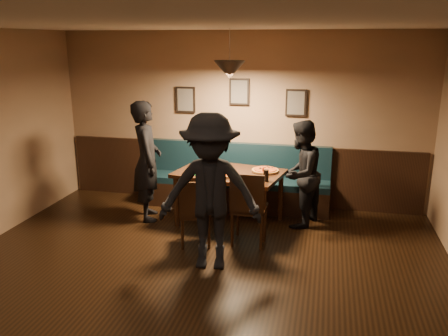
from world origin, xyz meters
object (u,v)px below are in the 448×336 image
dining_table (229,198)px  diner_right (301,174)px  chair_near_left (195,211)px  chair_near_right (249,207)px  diner_front (210,192)px  booth_bench (236,178)px  tabasco_bottle (263,170)px  soda_glass (266,175)px  diner_left (147,161)px

dining_table → diner_right: size_ratio=0.96×
dining_table → chair_near_left: size_ratio=1.63×
chair_near_right → diner_front: 0.94m
dining_table → chair_near_right: 0.72m
booth_bench → diner_front: (0.11, -2.07, 0.43)m
diner_front → tabasco_bottle: (0.43, 1.34, -0.08)m
dining_table → soda_glass: (0.58, -0.33, 0.48)m
soda_glass → tabasco_bottle: bearing=104.8°
chair_near_left → chair_near_right: chair_near_right is taller
soda_glass → tabasco_bottle: size_ratio=1.40×
soda_glass → dining_table: bearing=150.0°
tabasco_bottle → chair_near_right: bearing=-99.6°
diner_right → soda_glass: size_ratio=9.93×
soda_glass → diner_left: bearing=171.3°
chair_near_left → tabasco_bottle: chair_near_left is taller
diner_front → chair_near_right: bearing=58.8°
diner_right → tabasco_bottle: (-0.52, -0.19, 0.07)m
diner_right → tabasco_bottle: 0.56m
booth_bench → chair_near_right: bearing=-71.0°
diner_left → chair_near_right: bearing=-131.5°
chair_near_right → diner_right: (0.61, 0.76, 0.28)m
chair_near_left → booth_bench: bearing=64.2°
chair_near_left → chair_near_right: 0.72m
dining_table → diner_left: bearing=-166.6°
chair_near_right → soda_glass: 0.49m
chair_near_left → tabasco_bottle: (0.79, 0.77, 0.40)m
dining_table → tabasco_bottle: (0.50, -0.02, 0.46)m
chair_near_right → diner_front: bearing=-113.4°
diner_right → tabasco_bottle: size_ratio=13.95×
diner_right → soda_glass: diner_right is taller
chair_near_right → tabasco_bottle: size_ratio=9.02×
diner_right → diner_front: (-0.95, -1.53, 0.15)m
chair_near_left → dining_table: bearing=53.3°
chair_near_left → diner_right: bearing=19.8°
tabasco_bottle → dining_table: bearing=177.4°
booth_bench → chair_near_left: booth_bench is taller
soda_glass → diner_front: bearing=-116.7°
booth_bench → dining_table: size_ratio=2.01×
diner_left → diner_front: size_ratio=0.97×
chair_near_left → chair_near_right: bearing=-0.4°
chair_near_left → soda_glass: bearing=11.2°
chair_near_right → diner_left: (-1.65, 0.54, 0.40)m
booth_bench → diner_right: bearing=-27.0°
booth_bench → chair_near_left: bearing=-99.1°
diner_left → soda_glass: bearing=-122.1°
tabasco_bottle → booth_bench: bearing=126.7°
dining_table → diner_right: (1.01, 0.17, 0.38)m
chair_near_right → soda_glass: bearing=55.6°
diner_front → diner_right: bearing=50.7°
dining_table → diner_left: (-1.25, -0.06, 0.50)m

